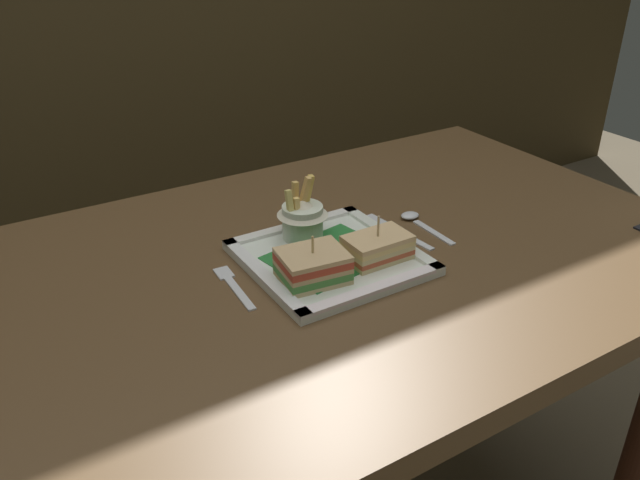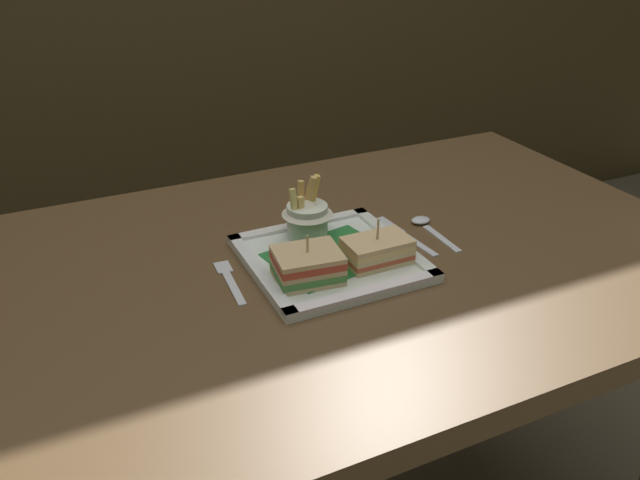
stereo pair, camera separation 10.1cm
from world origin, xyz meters
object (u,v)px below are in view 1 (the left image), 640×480
sandwich_half_right (377,247)px  fork (233,285)px  sandwich_half_left (313,266)px  knife (395,230)px  dining_table (311,332)px  spoon (416,220)px  square_plate (330,258)px  fries_cup (302,215)px

sandwich_half_right → fork: sandwich_half_right is taller
sandwich_half_right → fork: bearing=164.7°
fork → sandwich_half_right: bearing=-15.3°
sandwich_half_left → fork: size_ratio=0.80×
sandwich_half_right → knife: (0.10, 0.08, -0.03)m
dining_table → spoon: bearing=5.5°
square_plate → sandwich_half_right: size_ratio=2.53×
dining_table → spoon: 0.28m
dining_table → spoon: spoon is taller
sandwich_half_left → spoon: size_ratio=0.80×
square_plate → knife: size_ratio=1.59×
fork → spoon: size_ratio=0.99×
fork → knife: 0.32m
sandwich_half_left → spoon: bearing=17.3°
sandwich_half_left → fork: bearing=149.7°
sandwich_half_right → spoon: sandwich_half_right is taller
square_plate → sandwich_half_right: bearing=-37.3°
fries_cup → spoon: 0.22m
dining_table → sandwich_half_right: (0.09, -0.06, 0.17)m
dining_table → fork: (-0.14, 0.00, 0.14)m
dining_table → spoon: (0.24, 0.02, 0.14)m
sandwich_half_left → spoon: (0.27, 0.08, -0.03)m
dining_table → sandwich_half_left: (-0.03, -0.06, 0.17)m
square_plate → sandwich_half_left: 0.08m
sandwich_half_left → fries_cup: fries_cup is taller
sandwich_half_left → sandwich_half_right: bearing=-0.0°
sandwich_half_right → sandwich_half_left: bearing=180.0°
dining_table → fries_cup: fries_cup is taller
square_plate → fries_cup: size_ratio=2.39×
sandwich_half_right → fries_cup: size_ratio=0.94×
dining_table → knife: 0.23m
dining_table → sandwich_half_right: sandwich_half_right is taller
dining_table → square_plate: square_plate is taller
fries_cup → spoon: (0.21, -0.04, -0.05)m
knife → sandwich_half_left: bearing=-160.5°
fries_cup → spoon: size_ratio=0.81×
knife → fork: bearing=-177.3°
sandwich_half_left → fries_cup: (0.06, 0.13, 0.02)m
square_plate → fork: (-0.16, 0.02, -0.00)m
square_plate → fork: square_plate is taller
sandwich_half_right → spoon: bearing=29.2°
dining_table → fries_cup: (0.02, 0.07, 0.19)m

